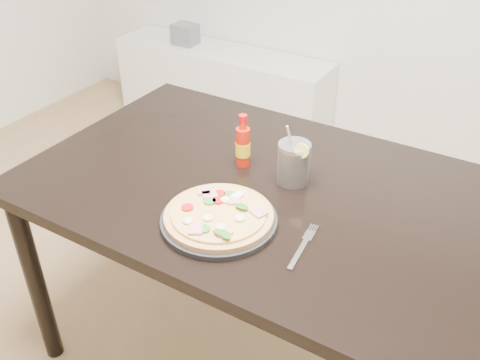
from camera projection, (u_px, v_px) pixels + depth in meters
The scene contains 8 objects.
dining_table at pixel (260, 206), 1.62m from camera, with size 1.40×0.90×0.75m.
plate at pixel (219, 220), 1.42m from camera, with size 0.31×0.31×0.02m, color black.
pizza at pixel (219, 214), 1.41m from camera, with size 0.29×0.29×0.03m.
hot_sauce_bottle at pixel (243, 146), 1.63m from camera, with size 0.05×0.05×0.17m.
cola_cup at pixel (294, 164), 1.56m from camera, with size 0.10×0.10×0.19m.
fork at pixel (304, 245), 1.34m from camera, with size 0.04×0.19×0.00m.
media_console at pixel (222, 88), 3.39m from camera, with size 1.40×0.34×0.50m, color white.
cd_stack at pixel (185, 34), 3.31m from camera, with size 0.14×0.12×0.13m.
Camera 1 is at (0.93, -0.57, 1.63)m, focal length 40.00 mm.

